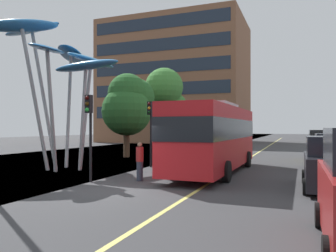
{
  "coord_description": "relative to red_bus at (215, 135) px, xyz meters",
  "views": [
    {
      "loc": [
        6.55,
        -11.12,
        2.42
      ],
      "look_at": [
        -0.06,
        5.95,
        2.5
      ],
      "focal_mm": 36.04,
      "sensor_mm": 36.0,
      "label": 1
    }
  ],
  "objects": [
    {
      "name": "tree_pavement_near",
      "position": [
        -8.61,
        6.48,
        2.26
      ],
      "size": [
        4.85,
        5.41,
        6.71
      ],
      "color": "brown",
      "rests_on": "ground"
    },
    {
      "name": "traffic_light_kerb_far",
      "position": [
        -4.2,
        0.94,
        0.85
      ],
      "size": [
        0.28,
        0.42,
        3.99
      ],
      "color": "black",
      "rests_on": "ground"
    },
    {
      "name": "leaf_sculpture",
      "position": [
        -8.76,
        -1.72,
        4.52
      ],
      "size": [
        7.83,
        7.91,
        8.83
      ],
      "color": "#9EA0A5",
      "rests_on": "ground"
    },
    {
      "name": "backdrop_building",
      "position": [
        -15.27,
        36.29,
        7.93
      ],
      "size": [
        22.91,
        15.43,
        19.92
      ],
      "color": "brown",
      "rests_on": "ground"
    },
    {
      "name": "traffic_light_kerb_near",
      "position": [
        -4.46,
        -5.06,
        0.76
      ],
      "size": [
        0.28,
        0.42,
        3.86
      ],
      "color": "black",
      "rests_on": "ground"
    },
    {
      "name": "car_parked_far",
      "position": [
        5.95,
        2.92,
        -1.05
      ],
      "size": [
        2.08,
        4.22,
        2.08
      ],
      "color": "black",
      "rests_on": "ground"
    },
    {
      "name": "tree_pavement_far",
      "position": [
        -8.61,
        14.78,
        3.57
      ],
      "size": [
        4.01,
        4.86,
        8.52
      ],
      "color": "brown",
      "rests_on": "ground"
    },
    {
      "name": "pedestrian",
      "position": [
        -2.54,
        -3.92,
        -1.15
      ],
      "size": [
        0.34,
        0.34,
        1.75
      ],
      "color": "#2D3342",
      "rests_on": "ground"
    },
    {
      "name": "red_bus",
      "position": [
        0.0,
        0.0,
        0.0
      ],
      "size": [
        2.87,
        10.72,
        3.72
      ],
      "color": "red",
      "rests_on": "ground"
    },
    {
      "name": "car_parked_mid",
      "position": [
        5.28,
        -3.31,
        -1.06
      ],
      "size": [
        1.94,
        4.34,
        2.08
      ],
      "color": "black",
      "rests_on": "ground"
    },
    {
      "name": "car_side_street",
      "position": [
        5.79,
        8.71,
        -0.98
      ],
      "size": [
        2.1,
        4.07,
        2.24
      ],
      "color": "gold",
      "rests_on": "ground"
    },
    {
      "name": "ground",
      "position": [
        -3.0,
        -6.59,
        -2.08
      ],
      "size": [
        120.0,
        240.0,
        0.1
      ],
      "color": "#38383A"
    }
  ]
}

